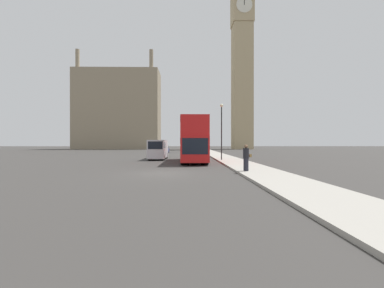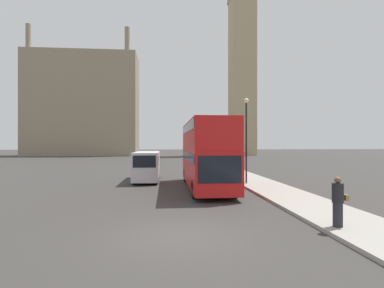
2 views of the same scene
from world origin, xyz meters
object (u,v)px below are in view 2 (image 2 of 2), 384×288
Objects in this scene: white_van at (147,165)px; street_lamp at (246,128)px; clock_tower at (242,32)px; red_double_decker_bus at (206,152)px; pedestrian at (338,202)px; parked_sedan at (148,159)px.

street_lamp is at bearing -23.49° from white_van.
white_van is at bearing -112.24° from clock_tower.
pedestrian is (3.28, -10.36, -1.48)m from red_double_decker_bus.
clock_tower is 13.84× the size of parked_sedan.
pedestrian is at bearing -72.44° from red_double_decker_bus.
clock_tower is at bearing 78.20° from pedestrian.
clock_tower reaches higher than street_lamp.
white_van is at bearing -86.77° from parked_sedan.
clock_tower reaches higher than red_double_decker_bus.
red_double_decker_bus is at bearing -78.27° from parked_sedan.
pedestrian is 11.99m from street_lamp.
pedestrian is 0.28× the size of street_lamp.
white_van is 22.33m from parked_sedan.
red_double_decker_bus is at bearing -159.09° from street_lamp.
clock_tower is at bearing 67.76° from white_van.
clock_tower is 67.55m from red_double_decker_bus.
parked_sedan is (-8.83, 37.09, -0.36)m from pedestrian.
white_van is at bearing 133.99° from red_double_decker_bus.
parked_sedan is (-5.55, 26.74, -1.84)m from red_double_decker_bus.
white_van is 16.63m from pedestrian.
street_lamp is at bearing -71.16° from parked_sedan.
pedestrian is at bearing -62.92° from white_van.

